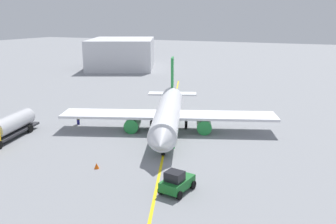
{
  "coord_description": "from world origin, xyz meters",
  "views": [
    {
      "loc": [
        46.66,
        21.11,
        16.2
      ],
      "look_at": [
        0.0,
        0.0,
        3.0
      ],
      "focal_mm": 39.47,
      "sensor_mm": 36.0,
      "label": 1
    }
  ],
  "objects_px": {
    "pushback_tug": "(177,182)",
    "safety_cone_nose": "(97,166)",
    "fuel_tanker": "(9,127)",
    "airplane": "(168,114)",
    "refueling_worker": "(78,119)"
  },
  "relations": [
    {
      "from": "safety_cone_nose",
      "to": "airplane",
      "type": "bearing_deg",
      "value": 174.66
    },
    {
      "from": "pushback_tug",
      "to": "refueling_worker",
      "type": "height_order",
      "value": "pushback_tug"
    },
    {
      "from": "airplane",
      "to": "safety_cone_nose",
      "type": "height_order",
      "value": "airplane"
    },
    {
      "from": "airplane",
      "to": "safety_cone_nose",
      "type": "relative_size",
      "value": 49.01
    },
    {
      "from": "fuel_tanker",
      "to": "pushback_tug",
      "type": "distance_m",
      "value": 27.63
    },
    {
      "from": "airplane",
      "to": "refueling_worker",
      "type": "height_order",
      "value": "airplane"
    },
    {
      "from": "pushback_tug",
      "to": "refueling_worker",
      "type": "bearing_deg",
      "value": -122.76
    },
    {
      "from": "fuel_tanker",
      "to": "safety_cone_nose",
      "type": "xyz_separation_m",
      "value": [
        3.68,
        16.9,
        -1.42
      ]
    },
    {
      "from": "airplane",
      "to": "pushback_tug",
      "type": "xyz_separation_m",
      "value": [
        17.39,
        8.74,
        -1.55
      ]
    },
    {
      "from": "fuel_tanker",
      "to": "safety_cone_nose",
      "type": "bearing_deg",
      "value": 77.71
    },
    {
      "from": "airplane",
      "to": "refueling_worker",
      "type": "distance_m",
      "value": 14.53
    },
    {
      "from": "airplane",
      "to": "safety_cone_nose",
      "type": "distance_m",
      "value": 16.13
    },
    {
      "from": "pushback_tug",
      "to": "safety_cone_nose",
      "type": "bearing_deg",
      "value": -98.3
    },
    {
      "from": "airplane",
      "to": "fuel_tanker",
      "type": "height_order",
      "value": "airplane"
    },
    {
      "from": "fuel_tanker",
      "to": "safety_cone_nose",
      "type": "distance_m",
      "value": 17.36
    }
  ]
}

